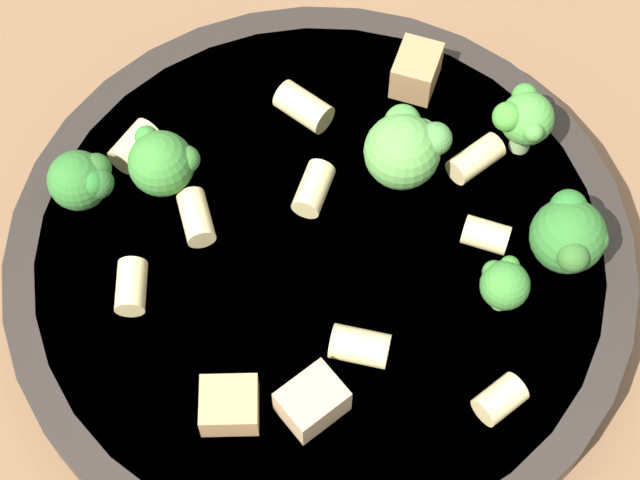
% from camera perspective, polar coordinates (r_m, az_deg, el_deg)
% --- Properties ---
extents(ground_plane, '(2.00, 2.00, 0.00)m').
position_cam_1_polar(ground_plane, '(0.53, 0.00, -2.23)').
color(ground_plane, brown).
extents(pasta_bowl, '(0.30, 0.30, 0.03)m').
position_cam_1_polar(pasta_bowl, '(0.52, 0.00, -1.26)').
color(pasta_bowl, '#28231E').
rests_on(pasta_bowl, ground_plane).
extents(broccoli_floret_0, '(0.04, 0.03, 0.04)m').
position_cam_1_polar(broccoli_floret_0, '(0.49, 13.17, 0.28)').
color(broccoli_floret_0, '#84AD60').
rests_on(broccoli_floret_0, pasta_bowl).
extents(broccoli_floret_1, '(0.03, 0.03, 0.03)m').
position_cam_1_polar(broccoli_floret_1, '(0.51, -8.42, 4.10)').
color(broccoli_floret_1, '#84AD60').
rests_on(broccoli_floret_1, pasta_bowl).
extents(broccoli_floret_2, '(0.03, 0.03, 0.04)m').
position_cam_1_polar(broccoli_floret_2, '(0.52, 10.85, 6.40)').
color(broccoli_floret_2, '#9EC175').
rests_on(broccoli_floret_2, pasta_bowl).
extents(broccoli_floret_3, '(0.03, 0.03, 0.03)m').
position_cam_1_polar(broccoli_floret_3, '(0.52, -12.53, 3.14)').
color(broccoli_floret_3, '#84AD60').
rests_on(broccoli_floret_3, pasta_bowl).
extents(broccoli_floret_4, '(0.02, 0.02, 0.03)m').
position_cam_1_polar(broccoli_floret_4, '(0.48, 9.79, -2.31)').
color(broccoli_floret_4, '#93B766').
rests_on(broccoli_floret_4, pasta_bowl).
extents(broccoli_floret_5, '(0.04, 0.04, 0.04)m').
position_cam_1_polar(broccoli_floret_5, '(0.51, 4.57, 4.94)').
color(broccoli_floret_5, '#84AD60').
rests_on(broccoli_floret_5, pasta_bowl).
extents(rigatoni_0, '(0.03, 0.02, 0.01)m').
position_cam_1_polar(rigatoni_0, '(0.53, 8.30, 4.31)').
color(rigatoni_0, '#E0C67F').
rests_on(rigatoni_0, pasta_bowl).
extents(rigatoni_1, '(0.03, 0.02, 0.01)m').
position_cam_1_polar(rigatoni_1, '(0.50, -10.03, -2.46)').
color(rigatoni_1, '#E0C67F').
rests_on(rigatoni_1, pasta_bowl).
extents(rigatoni_2, '(0.03, 0.03, 0.01)m').
position_cam_1_polar(rigatoni_2, '(0.51, -6.63, 1.21)').
color(rigatoni_2, '#E0C67F').
rests_on(rigatoni_2, pasta_bowl).
extents(rigatoni_3, '(0.02, 0.02, 0.01)m').
position_cam_1_polar(rigatoni_3, '(0.47, 9.58, -8.38)').
color(rigatoni_3, '#E0C67F').
rests_on(rigatoni_3, pasta_bowl).
extents(rigatoni_4, '(0.02, 0.02, 0.01)m').
position_cam_1_polar(rigatoni_4, '(0.51, 8.84, 0.27)').
color(rigatoni_4, '#E0C67F').
rests_on(rigatoni_4, pasta_bowl).
extents(rigatoni_5, '(0.03, 0.02, 0.01)m').
position_cam_1_polar(rigatoni_5, '(0.51, -0.35, 2.75)').
color(rigatoni_5, '#E0C67F').
rests_on(rigatoni_5, pasta_bowl).
extents(rigatoni_6, '(0.02, 0.02, 0.02)m').
position_cam_1_polar(rigatoni_6, '(0.53, -9.67, 5.13)').
color(rigatoni_6, '#E0C67F').
rests_on(rigatoni_6, pasta_bowl).
extents(rigatoni_7, '(0.02, 0.03, 0.02)m').
position_cam_1_polar(rigatoni_7, '(0.54, -0.88, 7.11)').
color(rigatoni_7, '#E0C67F').
rests_on(rigatoni_7, pasta_bowl).
extents(rigatoni_8, '(0.02, 0.03, 0.02)m').
position_cam_1_polar(rigatoni_8, '(0.48, 2.14, -5.68)').
color(rigatoni_8, '#E0C67F').
rests_on(rigatoni_8, pasta_bowl).
extents(chicken_chunk_0, '(0.03, 0.03, 0.02)m').
position_cam_1_polar(chicken_chunk_0, '(0.47, -4.86, -8.77)').
color(chicken_chunk_0, tan).
rests_on(chicken_chunk_0, pasta_bowl).
extents(chicken_chunk_1, '(0.03, 0.03, 0.02)m').
position_cam_1_polar(chicken_chunk_1, '(0.46, -0.42, -8.61)').
color(chicken_chunk_1, tan).
rests_on(chicken_chunk_1, pasta_bowl).
extents(chicken_chunk_2, '(0.03, 0.03, 0.02)m').
position_cam_1_polar(chicken_chunk_2, '(0.55, 5.16, 9.00)').
color(chicken_chunk_2, '#A87A4C').
rests_on(chicken_chunk_2, pasta_bowl).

